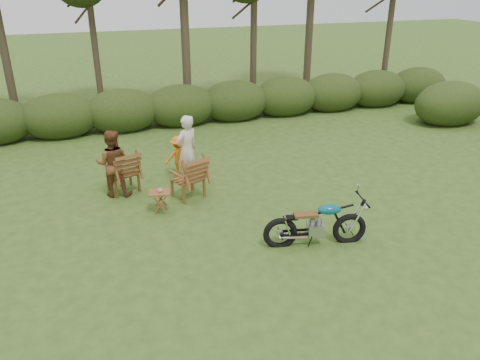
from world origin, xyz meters
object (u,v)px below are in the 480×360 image
object	(u,v)px
motorcycle	(314,243)
adult_b	(116,195)
lawn_chair_left	(124,191)
lawn_chair_right	(189,197)
cup	(160,190)
child	(180,176)
side_table	(160,202)
adult_a	(189,184)

from	to	relation	value
motorcycle	adult_b	xyz separation A→B (m)	(-3.46, 3.56, 0.00)
motorcycle	lawn_chair_left	xyz separation A→B (m)	(-3.26, 3.71, 0.00)
lawn_chair_right	adult_b	bearing A→B (deg)	-44.34
cup	adult_b	size ratio (longest dim) A/B	0.07
lawn_chair_right	lawn_chair_left	bearing A→B (deg)	-52.04
lawn_chair_left	adult_b	xyz separation A→B (m)	(-0.21, -0.15, 0.00)
child	cup	bearing A→B (deg)	63.17
motorcycle	cup	bearing A→B (deg)	150.29
side_table	adult_b	world-z (taller)	adult_b
lawn_chair_right	cup	size ratio (longest dim) A/B	9.83
child	adult_a	bearing A→B (deg)	99.38
lawn_chair_left	cup	world-z (taller)	cup
lawn_chair_right	cup	world-z (taller)	cup
motorcycle	side_table	world-z (taller)	motorcycle
child	lawn_chair_right	bearing A→B (deg)	84.24
lawn_chair_left	cup	xyz separation A→B (m)	(0.66, -1.39, 0.53)
child	lawn_chair_left	bearing A→B (deg)	13.73
lawn_chair_right	lawn_chair_left	distance (m)	1.64
lawn_chair_right	lawn_chair_left	world-z (taller)	lawn_chair_left
lawn_chair_left	adult_b	bearing A→B (deg)	18.88
motorcycle	cup	xyz separation A→B (m)	(-2.59, 2.33, 0.53)
motorcycle	lawn_chair_right	world-z (taller)	motorcycle
motorcycle	lawn_chair_left	world-z (taller)	motorcycle
motorcycle	cup	distance (m)	3.52
adult_b	child	xyz separation A→B (m)	(1.68, 0.59, 0.00)
cup	adult_a	xyz separation A→B (m)	(0.93, 1.30, -0.53)
cup	adult_b	xyz separation A→B (m)	(-0.87, 1.24, -0.53)
adult_a	adult_b	xyz separation A→B (m)	(-1.80, -0.07, 0.00)
lawn_chair_left	adult_b	size ratio (longest dim) A/B	0.66
adult_a	lawn_chair_right	bearing A→B (deg)	47.52
side_table	lawn_chair_left	bearing A→B (deg)	115.62
adult_a	child	xyz separation A→B (m)	(-0.11, 0.52, 0.00)
lawn_chair_left	side_table	bearing A→B (deg)	98.05
lawn_chair_left	adult_a	size ratio (longest dim) A/B	0.60
cup	child	bearing A→B (deg)	66.01
child	motorcycle	bearing A→B (deg)	110.37
motorcycle	adult_a	world-z (taller)	adult_a
lawn_chair_right	side_table	bearing A→B (deg)	13.49
child	side_table	bearing A→B (deg)	62.61
lawn_chair_left	child	world-z (taller)	child
side_table	child	size ratio (longest dim) A/B	0.44
motorcycle	adult_b	distance (m)	4.97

